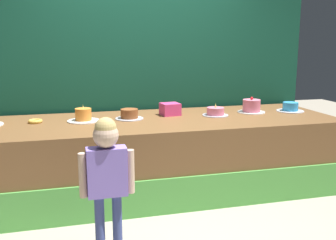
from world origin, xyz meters
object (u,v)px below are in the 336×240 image
Objects in this scene: cake_center_right at (215,112)px; cake_far_right at (290,108)px; pink_box at (170,109)px; child_figure at (107,167)px; cake_left at (83,116)px; cake_right at (251,107)px; donut at (35,121)px; cake_center_left at (129,115)px.

cake_center_right is 0.94m from cake_far_right.
child_figure is at bearing -121.71° from pink_box.
cake_right is at bearing 0.74° from cake_left.
cake_center_right is (1.88, -0.09, 0.02)m from donut.
child_figure is 1.31m from cake_center_left.
pink_box is 1.41× the size of donut.
cake_left is 1.05× the size of cake_right.
cake_center_right is (1.41, -0.06, -0.01)m from cake_left.
cake_far_right is (2.25, 1.22, 0.14)m from child_figure.
cake_center_right is at bearing 42.39° from child_figure.
cake_right is at bearing -4.90° from pink_box.
cake_right is 0.47m from cake_far_right.
cake_center_right is 0.91× the size of cake_right.
cake_center_right is at bearing -178.16° from cake_far_right.
pink_box is (0.84, 1.35, 0.16)m from child_figure.
cake_far_right is at bearing -6.02° from cake_right.
cake_center_right reaches higher than donut.
cake_center_right is at bearing -2.26° from cake_left.
child_figure is at bearing -65.92° from donut.
cake_center_left is at bearing 179.31° from cake_far_right.
child_figure is at bearing -85.22° from cake_left.
donut is at bearing 179.67° from cake_right.
child_figure is at bearing -151.44° from cake_far_right.
donut is (-1.41, -0.07, -0.05)m from pink_box.
cake_center_left is (-0.47, -0.11, -0.02)m from pink_box.
cake_right is (2.35, -0.01, 0.05)m from donut.
donut is at bearing 177.54° from cake_center_left.
cake_right is at bearing 1.10° from cake_center_left.
cake_right reaches higher than pink_box.
cake_right reaches higher than cake_center_left.
cake_right is at bearing -0.33° from donut.
cake_left is at bearing 179.38° from cake_far_right.
cake_left is 1.05× the size of cake_far_right.
donut is 0.44× the size of cake_right.
cake_left is at bearing -179.26° from cake_right.
donut is 2.82m from cake_far_right.
cake_center_left is 1.88m from cake_far_right.
donut is at bearing 178.72° from cake_far_right.
pink_box is at bearing 2.73° from donut.
child_figure is 1.26m from cake_left.
cake_right is 1.00× the size of cake_far_right.
cake_far_right is at bearing -0.62° from cake_left.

